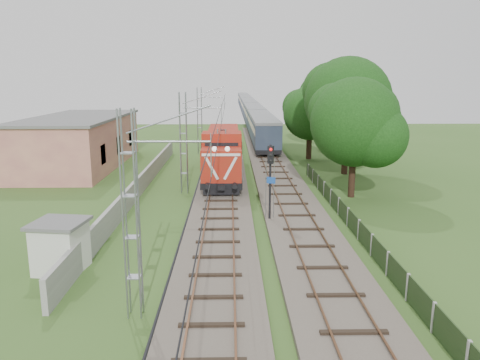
{
  "coord_description": "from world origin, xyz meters",
  "views": [
    {
      "loc": [
        0.71,
        -24.74,
        9.02
      ],
      "look_at": [
        1.35,
        6.61,
        2.2
      ],
      "focal_mm": 35.0,
      "sensor_mm": 36.0,
      "label": 1
    }
  ],
  "objects_px": {
    "locomotive": "(223,151)",
    "relay_hut": "(60,246)",
    "coach_rake": "(249,107)",
    "signal_post": "(270,170)"
  },
  "relations": [
    {
      "from": "coach_rake",
      "to": "relay_hut",
      "type": "height_order",
      "value": "coach_rake"
    },
    {
      "from": "relay_hut",
      "to": "signal_post",
      "type": "bearing_deg",
      "value": 34.34
    },
    {
      "from": "signal_post",
      "to": "relay_hut",
      "type": "height_order",
      "value": "signal_post"
    },
    {
      "from": "locomotive",
      "to": "signal_post",
      "type": "height_order",
      "value": "locomotive"
    },
    {
      "from": "coach_rake",
      "to": "signal_post",
      "type": "relative_size",
      "value": 22.85
    },
    {
      "from": "coach_rake",
      "to": "signal_post",
      "type": "bearing_deg",
      "value": -91.29
    },
    {
      "from": "locomotive",
      "to": "relay_hut",
      "type": "xyz_separation_m",
      "value": [
        -7.4,
        -22.01,
        -1.12
      ]
    },
    {
      "from": "signal_post",
      "to": "relay_hut",
      "type": "bearing_deg",
      "value": -145.66
    },
    {
      "from": "locomotive",
      "to": "coach_rake",
      "type": "distance_m",
      "value": 66.22
    },
    {
      "from": "coach_rake",
      "to": "relay_hut",
      "type": "xyz_separation_m",
      "value": [
        -12.4,
        -88.04,
        -1.31
      ]
    }
  ]
}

